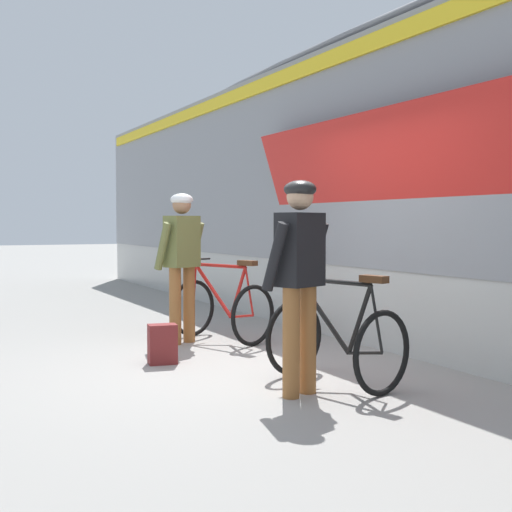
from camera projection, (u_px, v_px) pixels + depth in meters
ground_plane at (248, 371)px, 6.58m from camera, size 80.00×80.00×0.00m
train_car at (483, 177)px, 8.25m from camera, size 3.29×21.89×3.88m
cyclist_near_in_olive at (182, 254)px, 8.07m from camera, size 0.66×0.47×1.76m
cyclist_far_in_dark at (300, 267)px, 5.62m from camera, size 0.66×0.46×1.76m
bicycle_near_red at (222, 308)px, 8.25m from camera, size 1.05×1.25×0.99m
bicycle_far_black at (336, 339)px, 6.00m from camera, size 0.96×1.22×0.99m
backpack_on_platform at (162, 344)px, 6.92m from camera, size 0.30×0.22×0.40m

